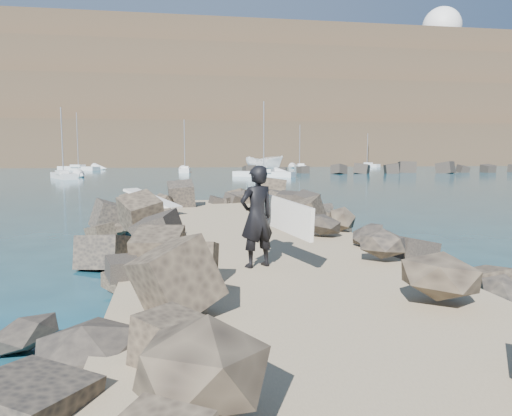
{
  "coord_description": "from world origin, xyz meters",
  "views": [
    {
      "loc": [
        -2.06,
        -13.05,
        2.84
      ],
      "look_at": [
        0.0,
        -1.0,
        1.5
      ],
      "focal_mm": 35.0,
      "sensor_mm": 36.0,
      "label": 1
    }
  ],
  "objects_px": {
    "sailboat_e": "(78,168)",
    "radome": "(442,33)",
    "surfboard_resting": "(152,202)",
    "boat_imported": "(264,164)",
    "surfer_with_board": "(260,216)"
  },
  "relations": [
    {
      "from": "radome",
      "to": "surfboard_resting",
      "type": "bearing_deg",
      "value": -122.93
    },
    {
      "from": "radome",
      "to": "surfer_with_board",
      "type": "bearing_deg",
      "value": -120.62
    },
    {
      "from": "boat_imported",
      "to": "radome",
      "type": "height_order",
      "value": "radome"
    },
    {
      "from": "boat_imported",
      "to": "sailboat_e",
      "type": "distance_m",
      "value": 33.63
    },
    {
      "from": "surfboard_resting",
      "to": "radome",
      "type": "distance_m",
      "value": 177.1
    },
    {
      "from": "radome",
      "to": "sailboat_e",
      "type": "xyz_separation_m",
      "value": [
        -108.13,
        -74.34,
        -43.68
      ]
    },
    {
      "from": "surfboard_resting",
      "to": "surfer_with_board",
      "type": "distance_m",
      "value": 9.77
    },
    {
      "from": "sailboat_e",
      "to": "radome",
      "type": "bearing_deg",
      "value": 34.51
    },
    {
      "from": "surfboard_resting",
      "to": "sailboat_e",
      "type": "relative_size",
      "value": 0.27
    },
    {
      "from": "surfboard_resting",
      "to": "boat_imported",
      "type": "height_order",
      "value": "boat_imported"
    },
    {
      "from": "surfboard_resting",
      "to": "surfer_with_board",
      "type": "xyz_separation_m",
      "value": [
        2.43,
        -9.45,
        0.57
      ]
    },
    {
      "from": "sailboat_e",
      "to": "surfboard_resting",
      "type": "bearing_deg",
      "value": -78.08
    },
    {
      "from": "radome",
      "to": "sailboat_e",
      "type": "bearing_deg",
      "value": -145.49
    },
    {
      "from": "surfer_with_board",
      "to": "sailboat_e",
      "type": "distance_m",
      "value": 81.17
    },
    {
      "from": "boat_imported",
      "to": "surfboard_resting",
      "type": "bearing_deg",
      "value": -146.62
    }
  ]
}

